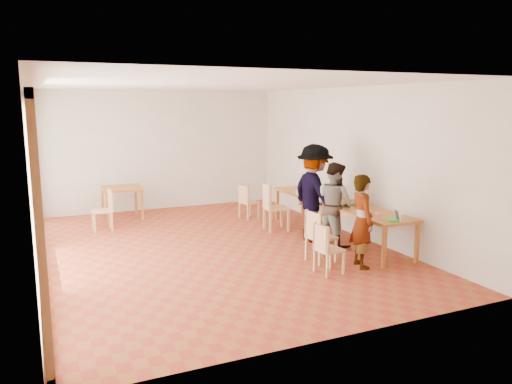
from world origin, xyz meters
The scene contains 25 objects.
ground centered at (0.00, 0.00, 0.00)m, with size 8.00×8.00×0.00m, color #974924.
wall_back centered at (0.00, 4.00, 1.50)m, with size 6.00×0.10×3.00m, color beige.
wall_front centered at (0.00, -4.00, 1.50)m, with size 6.00×0.10×3.00m, color beige.
wall_right centered at (3.00, 0.00, 1.50)m, with size 0.10×8.00×3.00m, color beige.
window_wall centered at (-2.96, 0.00, 1.50)m, with size 0.10×8.00×3.00m, color white.
ceiling centered at (0.00, 0.00, 3.02)m, with size 6.00×8.00×0.04m, color white.
communal_table centered at (2.50, -0.29, 0.70)m, with size 0.80×4.00×0.75m.
side_table centered at (-1.12, 3.20, 0.67)m, with size 0.90×0.90×0.75m.
chair_near centered at (1.14, -2.07, 0.50)m, with size 0.42×0.42×0.43m.
chair_mid centered at (1.34, -1.49, 0.54)m, with size 0.47×0.47×0.47m.
chair_far centered at (1.58, 0.78, 0.61)m, with size 0.52×0.52×0.53m.
chair_empty centered at (1.52, 2.00, 0.49)m, with size 0.46×0.46×0.43m.
chair_spare centered at (-1.61, 2.27, 0.54)m, with size 0.41×0.41×0.47m.
person_near centered at (1.88, -1.99, 0.77)m, with size 0.56×0.37×1.54m, color gray.
person_mid centered at (2.14, -0.76, 0.80)m, with size 0.78×0.60×1.60m, color gray.
person_far centered at (1.99, -0.28, 0.95)m, with size 1.23×0.70×1.90m, color gray.
laptop_near centered at (2.46, -2.11, 0.81)m, with size 0.28×0.29×0.20m.
laptop_mid centered at (2.69, -0.78, 0.81)m, with size 0.26×0.29×0.21m.
laptop_far centered at (2.55, 0.24, 0.80)m, with size 0.24×0.26×0.19m.
yellow_mug centered at (2.46, -0.26, 0.80)m, with size 0.13×0.13×0.10m, color orange.
green_bottle centered at (2.46, -0.45, 0.89)m, with size 0.07×0.07×0.28m, color #1B8223.
clear_glass centered at (2.17, 0.71, 0.80)m, with size 0.07×0.07×0.09m, color silver.
condiment_cup centered at (2.66, -1.98, 0.78)m, with size 0.08×0.08×0.06m, color white.
pink_phone centered at (2.53, -1.56, 0.76)m, with size 0.05×0.10×0.01m, color #EF4982.
black_pouch centered at (2.61, 1.20, 0.80)m, with size 0.16×0.26×0.09m, color black.
Camera 1 is at (-2.94, -8.51, 2.66)m, focal length 35.00 mm.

